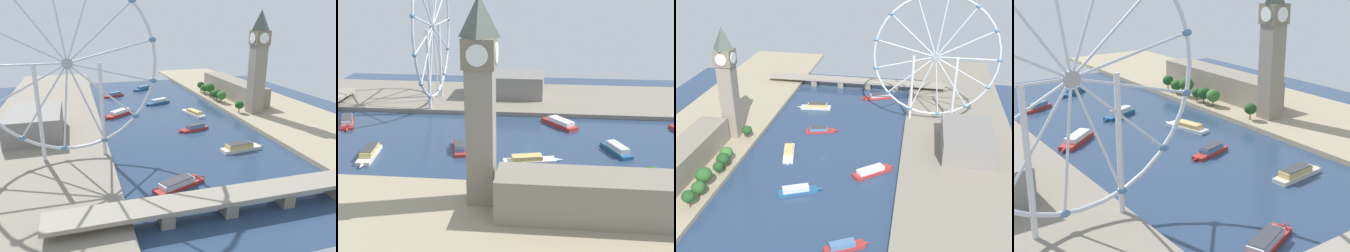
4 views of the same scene
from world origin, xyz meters
TOP-DOWN VIEW (x-y plane):
  - ground_plane at (0.00, 0.00)m, footprint 377.67×377.67m
  - riverbank_left at (-103.83, 0.00)m, footprint 90.00×520.00m
  - riverbank_right at (103.83, 0.00)m, footprint 90.00×520.00m
  - clock_tower at (-79.49, 16.71)m, footprint 14.52×14.52m
  - parliament_block at (-90.53, -48.13)m, footprint 22.00×113.68m
  - tree_row_embankment at (-66.11, -45.23)m, footprint 12.45×103.32m
  - ferris_wheel at (80.30, 77.21)m, footprint 106.66×3.20m
  - riverside_hall at (107.85, 24.86)m, footprint 37.80×58.07m
  - river_bridge at (0.00, 154.01)m, footprint 189.67×14.95m
  - tour_boat_0 at (-26.89, -1.39)m, footprint 14.49×33.91m
  - tour_boat_2 at (-5.69, -50.60)m, footprint 30.21×16.98m
  - tour_boat_3 at (34.54, -98.01)m, footprint 25.77×16.11m
  - tour_boat_4 at (29.03, 126.90)m, footprint 33.71×18.46m
  - tour_boat_5 at (-12.03, 40.95)m, footprint 28.67×12.81m
  - tour_boat_6 at (40.17, -17.69)m, footprint 29.79×26.02m
  - tour_boat_7 at (-27.32, 89.56)m, footprint 33.63×10.53m

SIDE VIEW (x-z plane):
  - ground_plane at x=0.00m, z-range 0.00..0.00m
  - riverbank_left at x=-103.83m, z-range 0.00..3.00m
  - riverbank_right at x=103.83m, z-range 0.00..3.00m
  - tour_boat_0 at x=-26.89m, z-range -0.44..4.17m
  - tour_boat_5 at x=-12.03m, z-range -0.43..4.23m
  - tour_boat_3 at x=34.54m, z-range -0.44..4.58m
  - tour_boat_4 at x=29.03m, z-range -0.40..4.59m
  - tour_boat_6 at x=40.17m, z-range -0.39..4.80m
  - tour_boat_2 at x=-5.69m, z-range -0.42..4.85m
  - tour_boat_7 at x=-27.32m, z-range -0.46..4.92m
  - river_bridge at x=0.00m, z-range 2.15..10.84m
  - tree_row_embankment at x=-66.11m, z-range 3.73..18.11m
  - riverside_hall at x=107.85m, z-range 3.00..20.65m
  - parliament_block at x=-90.53m, z-range 3.00..22.05m
  - clock_tower at x=-79.49m, z-range 4.87..94.74m
  - ferris_wheel at x=80.30m, z-range 4.58..115.14m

